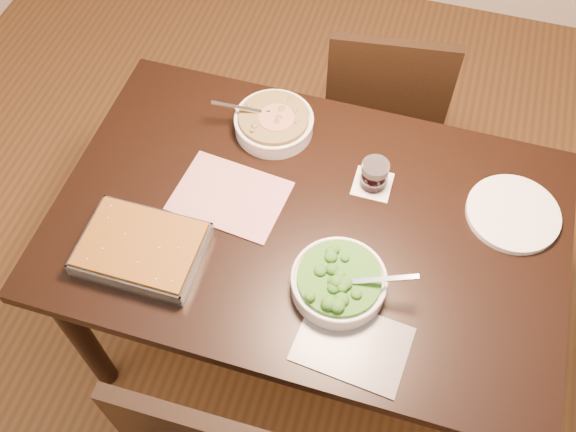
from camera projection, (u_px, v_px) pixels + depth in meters
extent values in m
plane|color=#4C2E15|center=(303.00, 329.00, 2.39)|extent=(4.00, 4.00, 0.00)
cube|color=black|center=(309.00, 224.00, 1.77)|extent=(1.40, 0.90, 0.04)
cube|color=black|center=(308.00, 237.00, 1.83)|extent=(1.26, 0.76, 0.08)
cylinder|color=black|center=(81.00, 337.00, 1.99)|extent=(0.07, 0.07, 0.71)
cylinder|color=black|center=(172.00, 157.00, 2.38)|extent=(0.07, 0.07, 0.71)
cylinder|color=black|center=(510.00, 239.00, 2.19)|extent=(0.07, 0.07, 0.71)
cube|color=#BA3552|center=(230.00, 196.00, 1.80)|extent=(0.33, 0.25, 0.01)
cube|color=#2B2A33|center=(352.00, 344.00, 1.56)|extent=(0.28, 0.21, 0.00)
cube|color=white|center=(372.00, 184.00, 1.82)|extent=(0.11, 0.11, 0.00)
cylinder|color=white|center=(274.00, 125.00, 1.92)|extent=(0.24, 0.24, 0.05)
torus|color=white|center=(274.00, 119.00, 1.89)|extent=(0.24, 0.24, 0.01)
cylinder|color=#3E3211|center=(274.00, 118.00, 1.89)|extent=(0.21, 0.21, 0.02)
cube|color=silver|center=(249.00, 115.00, 1.88)|extent=(0.15, 0.06, 0.05)
cylinder|color=maroon|center=(277.00, 117.00, 1.88)|extent=(0.11, 0.11, 0.00)
cylinder|color=white|center=(338.00, 284.00, 1.62)|extent=(0.24, 0.24, 0.05)
torus|color=white|center=(339.00, 279.00, 1.60)|extent=(0.24, 0.24, 0.01)
cylinder|color=#194E12|center=(339.00, 278.00, 1.60)|extent=(0.21, 0.21, 0.02)
cube|color=silver|center=(371.00, 277.00, 1.58)|extent=(0.16, 0.05, 0.05)
cube|color=silver|center=(144.00, 253.00, 1.70)|extent=(0.32, 0.23, 0.01)
cube|color=#562C0C|center=(142.00, 248.00, 1.67)|extent=(0.30, 0.22, 0.05)
cube|color=silver|center=(159.00, 214.00, 1.74)|extent=(0.32, 0.01, 0.04)
cube|color=silver|center=(124.00, 286.00, 1.62)|extent=(0.32, 0.01, 0.04)
cube|color=silver|center=(197.00, 263.00, 1.65)|extent=(0.01, 0.23, 0.04)
cube|color=silver|center=(88.00, 234.00, 1.70)|extent=(0.01, 0.23, 0.04)
cylinder|color=black|center=(374.00, 177.00, 1.79)|extent=(0.07, 0.07, 0.06)
cylinder|color=silver|center=(376.00, 168.00, 1.76)|extent=(0.08, 0.08, 0.02)
cylinder|color=white|center=(513.00, 214.00, 1.76)|extent=(0.26, 0.26, 0.02)
cube|color=black|center=(383.00, 102.00, 2.44)|extent=(0.46, 0.46, 0.04)
cylinder|color=black|center=(422.00, 113.00, 2.71)|extent=(0.04, 0.04, 0.40)
cylinder|color=black|center=(418.00, 179.00, 2.52)|extent=(0.04, 0.04, 0.40)
cylinder|color=black|center=(339.00, 103.00, 2.74)|extent=(0.04, 0.04, 0.40)
cylinder|color=black|center=(329.00, 168.00, 2.55)|extent=(0.04, 0.04, 0.40)
cube|color=black|center=(388.00, 93.00, 2.14)|extent=(0.41, 0.09, 0.44)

